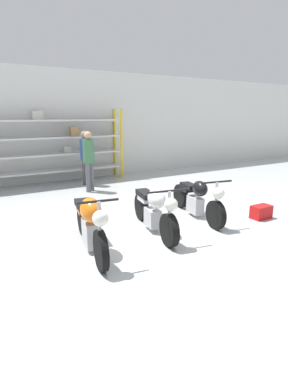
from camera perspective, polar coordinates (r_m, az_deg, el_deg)
The scene contains 9 objects.
ground_plane at distance 5.70m, azimuth 2.03°, elevation -7.70°, with size 30.00×30.00×0.00m, color #B2B7B7.
back_wall at distance 10.43m, azimuth -14.69°, elevation 12.07°, with size 30.00×0.08×3.60m.
shelving_rack at distance 9.94m, azimuth -17.98°, elevation 8.46°, with size 5.02×0.63×2.35m.
motorcycle_orange at distance 4.89m, azimuth -10.22°, elevation -5.59°, with size 0.62×2.04×1.03m.
motorcycle_white at distance 5.60m, azimuth 1.94°, elevation -3.24°, with size 0.74×1.98×0.97m.
motorcycle_black at distance 6.49m, azimuth 10.15°, elevation -1.18°, with size 0.69×2.05×0.94m.
person_browsing at distance 9.49m, azimuth -11.15°, elevation 7.14°, with size 0.38×0.38×1.68m.
person_near_rack at distance 8.66m, azimuth -10.47°, elevation 6.65°, with size 0.45×0.45×1.71m.
toolbox at distance 6.89m, azimuth 21.41°, elevation -3.55°, with size 0.44×0.26×0.28m.
Camera 1 is at (-2.82, -4.47, 2.15)m, focal length 28.00 mm.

